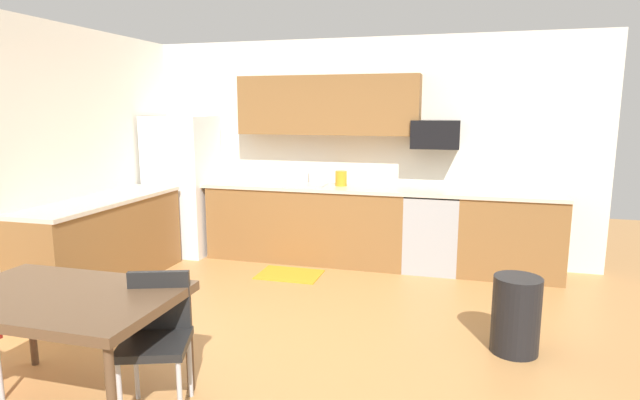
# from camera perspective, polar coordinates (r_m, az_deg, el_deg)

# --- Properties ---
(ground_plane) EXTENTS (12.00, 12.00, 0.00)m
(ground_plane) POSITION_cam_1_polar(r_m,az_deg,el_deg) (4.28, -3.71, -15.63)
(ground_plane) COLOR #B77F47
(wall_back) EXTENTS (5.80, 0.10, 2.70)m
(wall_back) POSITION_cam_1_polar(r_m,az_deg,el_deg) (6.44, 3.93, 5.54)
(wall_back) COLOR silver
(wall_back) RESTS_ON ground
(wall_left) EXTENTS (0.10, 5.80, 2.70)m
(wall_left) POSITION_cam_1_polar(r_m,az_deg,el_deg) (5.38, -31.68, 3.20)
(wall_left) COLOR silver
(wall_left) RESTS_ON ground
(cabinet_run_back) EXTENTS (2.43, 0.60, 0.90)m
(cabinet_run_back) POSITION_cam_1_polar(r_m,az_deg,el_deg) (6.36, -1.51, -2.70)
(cabinet_run_back) COLOR brown
(cabinet_run_back) RESTS_ON ground
(cabinet_run_back_right) EXTENTS (1.12, 0.60, 0.90)m
(cabinet_run_back_right) POSITION_cam_1_polar(r_m,az_deg,el_deg) (6.13, 20.31, -3.83)
(cabinet_run_back_right) COLOR brown
(cabinet_run_back_right) RESTS_ON ground
(cabinet_run_left) EXTENTS (0.60, 2.00, 0.90)m
(cabinet_run_left) POSITION_cam_1_polar(r_m,az_deg,el_deg) (5.87, -22.82, -4.58)
(cabinet_run_left) COLOR brown
(cabinet_run_left) RESTS_ON ground
(countertop_back) EXTENTS (4.80, 0.64, 0.04)m
(countertop_back) POSITION_cam_1_polar(r_m,az_deg,el_deg) (6.14, 3.23, 1.29)
(countertop_back) COLOR beige
(countertop_back) RESTS_ON cabinet_run_back
(countertop_left) EXTENTS (0.64, 2.00, 0.04)m
(countertop_left) POSITION_cam_1_polar(r_m,az_deg,el_deg) (5.78, -23.14, -0.06)
(countertop_left) COLOR beige
(countertop_left) RESTS_ON cabinet_run_left
(upper_cabinets_back) EXTENTS (2.20, 0.34, 0.70)m
(upper_cabinets_back) POSITION_cam_1_polar(r_m,az_deg,el_deg) (6.27, 0.85, 10.47)
(upper_cabinets_back) COLOR brown
(refrigerator) EXTENTS (0.76, 0.70, 1.77)m
(refrigerator) POSITION_cam_1_polar(r_m,az_deg,el_deg) (6.87, -14.99, 1.59)
(refrigerator) COLOR white
(refrigerator) RESTS_ON ground
(oven_range) EXTENTS (0.60, 0.60, 0.91)m
(oven_range) POSITION_cam_1_polar(r_m,az_deg,el_deg) (6.11, 12.26, -3.42)
(oven_range) COLOR #999BA0
(oven_range) RESTS_ON ground
(microwave) EXTENTS (0.54, 0.36, 0.32)m
(microwave) POSITION_cam_1_polar(r_m,az_deg,el_deg) (6.05, 12.70, 7.12)
(microwave) COLOR black
(sink_basin) EXTENTS (0.48, 0.40, 0.14)m
(sink_basin) POSITION_cam_1_polar(r_m,az_deg,el_deg) (6.29, -1.59, 1.13)
(sink_basin) COLOR #A5A8AD
(sink_basin) RESTS_ON countertop_back
(sink_faucet) EXTENTS (0.02, 0.02, 0.24)m
(sink_faucet) POSITION_cam_1_polar(r_m,az_deg,el_deg) (6.43, -1.13, 2.78)
(sink_faucet) COLOR #B2B5BA
(sink_faucet) RESTS_ON countertop_back
(dining_table) EXTENTS (1.40, 0.90, 0.75)m
(dining_table) POSITION_cam_1_polar(r_m,az_deg,el_deg) (3.56, -26.92, -10.21)
(dining_table) COLOR brown
(dining_table) RESTS_ON ground
(chair_near_table) EXTENTS (0.51, 0.51, 0.85)m
(chair_near_table) POSITION_cam_1_polar(r_m,az_deg,el_deg) (3.41, -17.65, -13.67)
(chair_near_table) COLOR black
(chair_near_table) RESTS_ON ground
(trash_bin) EXTENTS (0.36, 0.36, 0.60)m
(trash_bin) POSITION_cam_1_polar(r_m,az_deg,el_deg) (4.30, 20.93, -11.82)
(trash_bin) COLOR black
(trash_bin) RESTS_ON ground
(floor_mat) EXTENTS (0.70, 0.50, 0.01)m
(floor_mat) POSITION_cam_1_polar(r_m,az_deg,el_deg) (5.89, -3.40, -8.25)
(floor_mat) COLOR orange
(floor_mat) RESTS_ON ground
(kettle) EXTENTS (0.14, 0.14, 0.20)m
(kettle) POSITION_cam_1_polar(r_m,az_deg,el_deg) (6.20, 2.35, 2.32)
(kettle) COLOR orange
(kettle) RESTS_ON countertop_back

